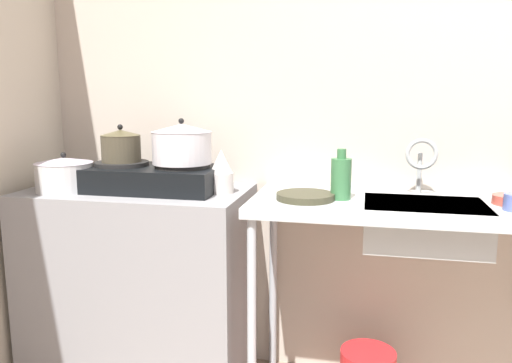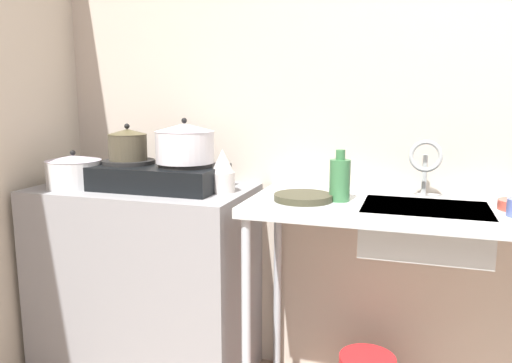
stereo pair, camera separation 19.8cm
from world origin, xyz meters
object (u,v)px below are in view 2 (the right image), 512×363
Objects in this scene: pot_on_right_burner at (185,143)px; percolator at (223,171)px; faucet at (425,160)px; stove at (157,176)px; pot_beside_stove at (74,171)px; sink_basin at (424,229)px; frying_pan at (303,197)px; bottle_by_sink at (340,179)px; pot_on_left_burner at (128,144)px.

percolator is (0.17, 0.01, -0.12)m from pot_on_right_burner.
pot_on_right_burner is 1.00m from faucet.
pot_on_right_burner is at bearing 0.00° from stove.
stove is at bearing -173.21° from faucet.
faucet reaches higher than percolator.
pot_beside_stove is 0.54× the size of sink_basin.
bottle_by_sink is (0.14, 0.04, 0.07)m from frying_pan.
pot_on_right_burner is (0.14, 0.00, 0.15)m from stove.
stove is at bearing 179.26° from bottle_by_sink.
pot_on_left_burner reaches higher than stove.
pot_on_left_burner is 0.75× the size of frying_pan.
pot_on_left_burner is at bearing 179.21° from sink_basin.
pot_on_left_burner is 1.31m from sink_basin.
percolator is 0.50m from bottle_by_sink.
pot_on_right_burner reaches higher than sink_basin.
pot_on_right_burner is 1.38× the size of percolator.
sink_basin is 2.25× the size of bottle_by_sink.
stove is 2.47× the size of faucet.
percolator is 0.85m from sink_basin.
stove is 0.82m from bottle_by_sink.
faucet is (0.82, 0.13, 0.07)m from percolator.
sink_basin is 0.29m from faucet.
pot_on_right_burner is 1.05× the size of pot_beside_stove.
pot_on_left_burner is at bearing 179.37° from bottle_by_sink.
faucet is at bearing 7.75° from pot_on_right_burner.
sink_basin is 0.47m from frying_pan.
pot_on_left_burner is at bearing 23.34° from pot_beside_stove.
stove is 0.32m from percolator.
pot_on_left_burner is 1.28m from faucet.
pot_beside_stove is (-0.22, -0.10, -0.12)m from pot_on_left_burner.
pot_beside_stove reaches higher than sink_basin.
bottle_by_sink is at bearing 16.73° from frying_pan.
stove is 0.21m from pot_on_right_burner.
frying_pan is at bearing -5.48° from pot_on_right_burner.
pot_on_left_burner reaches higher than percolator.
stove is 3.16× the size of percolator.
bottle_by_sink is at bearing -2.13° from percolator.
sink_basin is at bearing -0.89° from stove.
pot_on_left_burner reaches higher than frying_pan.
stove is at bearing -0.00° from pot_on_left_burner.
frying_pan is at bearing -3.59° from pot_on_left_burner.
pot_on_right_burner is 1.27× the size of bottle_by_sink.
pot_on_left_burner reaches higher than faucet.
percolator is 0.41× the size of sink_basin.
pot_on_right_burner is 1.08× the size of faucet.
bottle_by_sink reaches higher than percolator.
bottle_by_sink is (0.82, -0.01, 0.03)m from stove.
bottle_by_sink is (0.96, -0.01, -0.11)m from pot_on_left_burner.
pot_beside_stove is 1.03× the size of faucet.
sink_basin is (1.14, -0.02, -0.14)m from stove.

